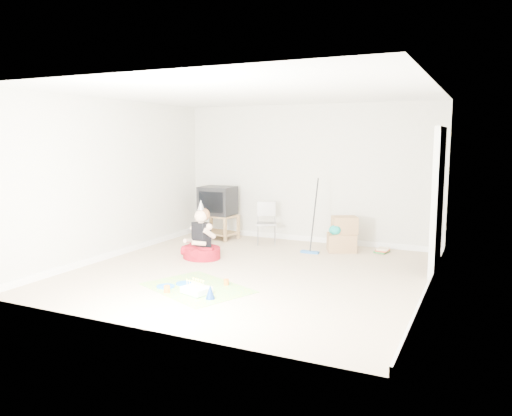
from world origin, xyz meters
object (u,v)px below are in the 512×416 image
at_px(birthday_cake, 196,290).
at_px(seated_woman, 201,245).
at_px(cardboard_boxes, 342,235).
at_px(tv_stand, 218,224).
at_px(crt_tv, 218,201).
at_px(folding_chair, 266,224).

bearing_deg(birthday_cake, seated_woman, 119.41).
distance_m(cardboard_boxes, birthday_cake, 3.34).
xyz_separation_m(tv_stand, crt_tv, (-0.00, 0.00, 0.47)).
bearing_deg(crt_tv, seated_woman, -70.02).
distance_m(tv_stand, birthday_cake, 3.61).
bearing_deg(birthday_cake, folding_chair, 97.83).
bearing_deg(tv_stand, cardboard_boxes, -2.02).
height_order(folding_chair, birthday_cake, folding_chair).
relative_size(cardboard_boxes, seated_woman, 0.63).
relative_size(crt_tv, folding_chair, 0.81).
height_order(crt_tv, folding_chair, crt_tv).
height_order(crt_tv, cardboard_boxes, crt_tv).
distance_m(tv_stand, seated_woman, 1.67).
relative_size(crt_tv, birthday_cake, 1.64).
xyz_separation_m(cardboard_boxes, birthday_cake, (-1.02, -3.17, -0.25)).
height_order(cardboard_boxes, seated_woman, seated_woman).
distance_m(folding_chair, seated_woman, 1.57).
bearing_deg(seated_woman, tv_stand, 110.18).
xyz_separation_m(folding_chair, seated_woman, (-0.52, -1.48, -0.18)).
bearing_deg(birthday_cake, cardboard_boxes, 72.20).
bearing_deg(folding_chair, crt_tv, 175.19).
bearing_deg(crt_tv, cardboard_boxes, -2.23).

